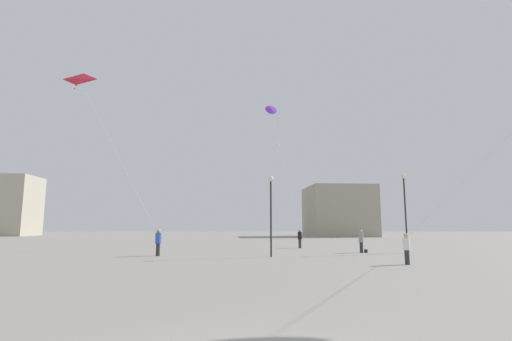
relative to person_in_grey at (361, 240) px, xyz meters
The scene contains 10 objects.
person_in_grey is the anchor object (origin of this frame).
person_in_white 8.94m from the person_in_grey, 91.28° to the right, with size 0.34×0.34×1.58m.
person_in_blue 14.55m from the person_in_grey, 168.29° to the right, with size 0.38×0.38×1.77m.
person_in_black 7.34m from the person_in_grey, 120.76° to the left, with size 0.37×0.37×1.70m.
kite_crimson_delta 23.12m from the person_in_grey, behind, with size 6.78×0.79×11.31m.
kite_violet_diamond 17.61m from the person_in_grey, 120.89° to the left, with size 3.04×4.40×13.37m.
building_centre_hall 49.38m from the person_in_grey, 79.22° to the left, with size 12.96×13.92×9.82m.
lamppost_east 8.25m from the person_in_grey, 150.76° to the right, with size 0.36×0.36×5.18m.
lamppost_west 4.36m from the person_in_grey, ahead, with size 0.36×0.36×5.80m.
handbag_beside_flyer 0.87m from the person_in_grey, 15.95° to the left, with size 0.32×0.14×0.24m, color black.
Camera 1 is at (-0.28, -4.45, 1.90)m, focal length 27.05 mm.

